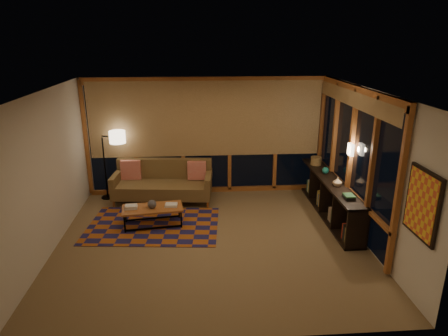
{
  "coord_description": "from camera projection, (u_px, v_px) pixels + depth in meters",
  "views": [
    {
      "loc": [
        -0.23,
        -6.47,
        3.55
      ],
      "look_at": [
        0.27,
        0.55,
        1.21
      ],
      "focal_mm": 32.0,
      "sensor_mm": 36.0,
      "label": 1
    }
  ],
  "objects": [
    {
      "name": "floor",
      "position": [
        211.0,
        241.0,
        7.26
      ],
      "size": [
        5.5,
        5.0,
        0.01
      ],
      "primitive_type": "cube",
      "color": "olive",
      "rests_on": "ground"
    },
    {
      "name": "ceiling",
      "position": [
        209.0,
        91.0,
        6.41
      ],
      "size": [
        5.5,
        5.0,
        0.01
      ],
      "primitive_type": "cube",
      "color": "white",
      "rests_on": "walls"
    },
    {
      "name": "walls",
      "position": [
        210.0,
        171.0,
        6.83
      ],
      "size": [
        5.51,
        5.01,
        2.7
      ],
      "color": "beige",
      "rests_on": "floor"
    },
    {
      "name": "window_wall_back",
      "position": [
        206.0,
        137.0,
        9.13
      ],
      "size": [
        5.3,
        0.16,
        2.6
      ],
      "primitive_type": null,
      "color": "#AF6224",
      "rests_on": "walls"
    },
    {
      "name": "window_wall_right",
      "position": [
        350.0,
        157.0,
        7.58
      ],
      "size": [
        0.16,
        3.7,
        2.6
      ],
      "primitive_type": null,
      "color": "#AF6224",
      "rests_on": "walls"
    },
    {
      "name": "wall_art",
      "position": [
        422.0,
        204.0,
        5.24
      ],
      "size": [
        0.06,
        0.74,
        0.94
      ],
      "primitive_type": null,
      "color": "#DB4F2A",
      "rests_on": "walls"
    },
    {
      "name": "wall_sconce",
      "position": [
        351.0,
        150.0,
        7.38
      ],
      "size": [
        0.12,
        0.18,
        0.22
      ],
      "primitive_type": null,
      "color": "beige",
      "rests_on": "walls"
    },
    {
      "name": "sofa",
      "position": [
        163.0,
        182.0,
        8.89
      ],
      "size": [
        2.23,
        1.07,
        0.88
      ],
      "primitive_type": null,
      "rotation": [
        0.0,
        0.0,
        -0.1
      ],
      "color": "brown",
      "rests_on": "floor"
    },
    {
      "name": "pillow_left",
      "position": [
        131.0,
        170.0,
        9.04
      ],
      "size": [
        0.45,
        0.15,
        0.44
      ],
      "primitive_type": null,
      "rotation": [
        0.0,
        0.0,
        -0.01
      ],
      "color": "#C50100",
      "rests_on": "sofa"
    },
    {
      "name": "pillow_right",
      "position": [
        197.0,
        171.0,
        8.99
      ],
      "size": [
        0.42,
        0.16,
        0.41
      ],
      "primitive_type": null,
      "rotation": [
        0.0,
        0.0,
        -0.06
      ],
      "color": "#C50100",
      "rests_on": "sofa"
    },
    {
      "name": "area_rug",
      "position": [
        153.0,
        225.0,
        7.84
      ],
      "size": [
        2.67,
        1.9,
        0.01
      ],
      "primitive_type": "cube",
      "rotation": [
        0.0,
        0.0,
        -0.09
      ],
      "color": "#994B17",
      "rests_on": "floor"
    },
    {
      "name": "coffee_table",
      "position": [
        153.0,
        216.0,
        7.8
      ],
      "size": [
        1.22,
        0.67,
        0.39
      ],
      "primitive_type": null,
      "rotation": [
        0.0,
        0.0,
        0.13
      ],
      "color": "#AF6224",
      "rests_on": "floor"
    },
    {
      "name": "book_stack_a",
      "position": [
        131.0,
        207.0,
        7.68
      ],
      "size": [
        0.24,
        0.19,
        0.07
      ],
      "primitive_type": null,
      "rotation": [
        0.0,
        0.0,
        0.07
      ],
      "color": "silver",
      "rests_on": "coffee_table"
    },
    {
      "name": "book_stack_b",
      "position": [
        171.0,
        205.0,
        7.78
      ],
      "size": [
        0.22,
        0.18,
        0.04
      ],
      "primitive_type": null,
      "rotation": [
        0.0,
        0.0,
        -0.07
      ],
      "color": "silver",
      "rests_on": "coffee_table"
    },
    {
      "name": "ceramic_pot",
      "position": [
        152.0,
        204.0,
        7.68
      ],
      "size": [
        0.2,
        0.2,
        0.17
      ],
      "primitive_type": "sphere",
      "rotation": [
        0.0,
        0.0,
        0.18
      ],
      "color": "black",
      "rests_on": "coffee_table"
    },
    {
      "name": "floor_lamp",
      "position": [
        105.0,
        165.0,
        8.96
      ],
      "size": [
        0.61,
        0.48,
        1.6
      ],
      "primitive_type": null,
      "rotation": [
        0.0,
        0.0,
        -0.28
      ],
      "color": "black",
      "rests_on": "floor"
    },
    {
      "name": "bookshelf",
      "position": [
        329.0,
        197.0,
        8.26
      ],
      "size": [
        0.4,
        3.06,
        0.76
      ],
      "primitive_type": null,
      "color": "black",
      "rests_on": "floor"
    },
    {
      "name": "basket",
      "position": [
        316.0,
        161.0,
        9.04
      ],
      "size": [
        0.3,
        0.3,
        0.18
      ],
      "primitive_type": "cylinder",
      "rotation": [
        0.0,
        0.0,
        -0.28
      ],
      "color": "olive",
      "rests_on": "bookshelf"
    },
    {
      "name": "teal_bowl",
      "position": [
        325.0,
        170.0,
        8.45
      ],
      "size": [
        0.15,
        0.15,
        0.14
      ],
      "primitive_type": "sphere",
      "rotation": [
        0.0,
        0.0,
        -0.03
      ],
      "color": "#18685A",
      "rests_on": "bookshelf"
    },
    {
      "name": "vase",
      "position": [
        337.0,
        182.0,
        7.74
      ],
      "size": [
        0.22,
        0.22,
        0.18
      ],
      "primitive_type": "imported",
      "rotation": [
        0.0,
        0.0,
        0.32
      ],
      "color": "tan",
      "rests_on": "bookshelf"
    },
    {
      "name": "shelf_book_stack",
      "position": [
        349.0,
        197.0,
        7.17
      ],
      "size": [
        0.23,
        0.27,
        0.07
      ],
      "primitive_type": null,
      "rotation": [
        0.0,
        0.0,
        0.35
      ],
      "color": "silver",
      "rests_on": "bookshelf"
    }
  ]
}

